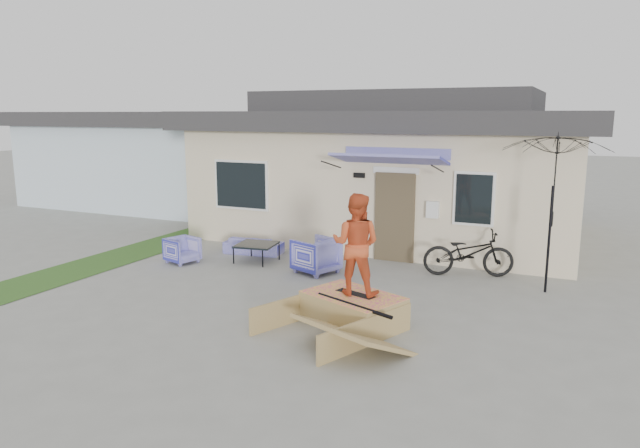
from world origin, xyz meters
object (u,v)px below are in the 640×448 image
at_px(armchair_left, 182,249).
at_px(loveseat, 254,242).
at_px(coffee_table, 257,253).
at_px(bicycle, 469,248).
at_px(armchair_right, 316,254).
at_px(skateboard, 355,293).
at_px(skate_ramp, 353,310).
at_px(skater, 356,243).
at_px(patio_umbrella, 552,204).

bearing_deg(armchair_left, loveseat, -19.02).
relative_size(coffee_table, bicycle, 0.46).
height_order(armchair_left, armchair_right, armchair_right).
bearing_deg(armchair_right, skateboard, 57.31).
xyz_separation_m(armchair_left, coffee_table, (1.52, 0.81, -0.12)).
xyz_separation_m(loveseat, armchair_left, (-1.04, -1.49, 0.05)).
bearing_deg(armchair_right, skate_ramp, 56.54).
relative_size(coffee_table, skater, 0.53).
bearing_deg(coffee_table, patio_umbrella, 2.78).
bearing_deg(loveseat, skate_ramp, 130.74).
height_order(loveseat, coffee_table, loveseat).
distance_m(loveseat, skateboard, 5.44).
relative_size(skate_ramp, skater, 1.23).
relative_size(bicycle, skateboard, 2.63).
bearing_deg(armchair_right, bicycle, 131.12).
bearing_deg(coffee_table, armchair_right, -9.84).
bearing_deg(skater, armchair_left, -26.81).
height_order(skate_ramp, skateboard, skateboard).
relative_size(loveseat, armchair_left, 2.16).
height_order(skateboard, skater, skater).
height_order(loveseat, armchair_left, armchair_left).
xyz_separation_m(armchair_left, skateboard, (5.14, -2.08, 0.20)).
bearing_deg(patio_umbrella, loveseat, 176.95).
bearing_deg(skater, coffee_table, -43.42).
bearing_deg(skateboard, skate_ramp, -93.10).
distance_m(loveseat, bicycle, 5.26).
distance_m(armchair_right, skater, 3.38).
relative_size(armchair_left, skate_ramp, 0.33).
bearing_deg(armchair_right, coffee_table, -79.20).
height_order(bicycle, skateboard, bicycle).
xyz_separation_m(coffee_table, skate_ramp, (3.60, -2.94, 0.04)).
bearing_deg(coffee_table, bicycle, 10.21).
bearing_deg(coffee_table, skate_ramp, -39.22).
height_order(armchair_right, bicycle, bicycle).
distance_m(bicycle, skater, 3.99).
xyz_separation_m(patio_umbrella, skater, (-2.75, -3.20, -0.36)).
bearing_deg(armchair_left, patio_umbrella, -66.04).
height_order(bicycle, skater, skater).
xyz_separation_m(loveseat, skater, (4.11, -3.56, 1.11)).
relative_size(loveseat, skate_ramp, 0.71).
xyz_separation_m(armchair_left, armchair_right, (3.21, 0.52, 0.09)).
bearing_deg(armchair_right, skater, 57.31).
bearing_deg(coffee_table, armchair_left, -151.97).
distance_m(armchair_left, skate_ramp, 5.55).
height_order(loveseat, patio_umbrella, patio_umbrella).
distance_m(bicycle, skate_ramp, 3.98).
bearing_deg(skateboard, skater, 0.00).
relative_size(skateboard, skater, 0.44).
xyz_separation_m(skateboard, skater, (0.00, 0.00, 0.85)).
bearing_deg(coffee_table, loveseat, 125.92).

